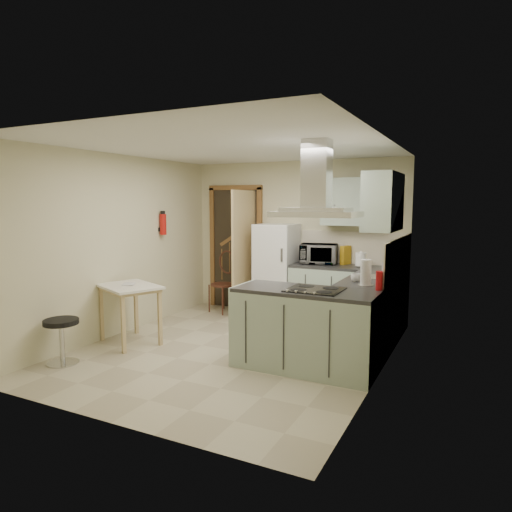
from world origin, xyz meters
The scene contains 28 objects.
floor centered at (0.00, 0.00, 0.00)m, with size 4.20×4.20×0.00m, color #B6AE8E.
ceiling centered at (0.00, 0.00, 2.50)m, with size 4.20×4.20×0.00m, color silver.
back_wall centered at (0.00, 2.10, 1.25)m, with size 3.60×3.60×0.00m, color beige.
left_wall centered at (-1.80, 0.00, 1.25)m, with size 4.20×4.20×0.00m, color beige.
right_wall centered at (1.80, 0.00, 1.25)m, with size 4.20×4.20×0.00m, color beige.
doorway centered at (-1.10, 2.07, 1.05)m, with size 1.10×0.12×2.10m, color brown.
fridge centered at (-0.20, 1.80, 0.75)m, with size 0.60×0.60×1.50m, color white.
counter_back centered at (0.66, 1.80, 0.45)m, with size 1.08×0.60×0.90m, color #9EB2A0.
counter_right centered at (1.50, 1.12, 0.45)m, with size 0.60×1.95×0.90m, color #9EB2A0.
splashback centered at (0.96, 2.09, 1.15)m, with size 1.68×0.02×0.50m, color beige.
wall_cabinet_back centered at (0.95, 1.93, 1.85)m, with size 0.85×0.35×0.70m, color #9EB2A0.
wall_cabinet_right centered at (1.62, 0.85, 1.85)m, with size 0.35×0.90×0.70m, color #9EB2A0.
peninsula centered at (1.02, -0.18, 0.45)m, with size 1.55×0.65×0.90m, color #9EB2A0.
hob centered at (1.12, -0.18, 0.91)m, with size 0.58×0.50×0.01m, color black.
extractor_hood centered at (1.12, -0.18, 1.72)m, with size 0.90×0.55×0.10m, color silver.
sink centered at (1.50, 0.95, 0.91)m, with size 0.45×0.40×0.01m, color silver.
fire_extinguisher centered at (-1.74, 0.90, 1.50)m, with size 0.10×0.10×0.32m, color #B2140F.
drop_leaf_table centered at (-1.37, -0.31, 0.39)m, with size 0.82×0.62×0.77m, color tan.
bentwood_chair centered at (-1.13, 1.69, 0.47)m, with size 0.41×0.41×0.93m, color #542E1C.
stool centered at (-1.54, -1.27, 0.26)m, with size 0.39×0.39×0.52m, color black.
microwave centered at (0.48, 1.86, 1.05)m, with size 0.55×0.37×0.30m, color black.
kettle centered at (1.15, 1.78, 1.02)m, with size 0.16×0.16×0.23m, color white.
cereal_box centered at (0.87, 1.97, 1.04)m, with size 0.08×0.19×0.28m, color #C69217.
soap_bottle centered at (1.56, 1.52, 1.00)m, with size 0.09×0.09×0.19m, color #B0AEBA.
paper_towel centered at (1.56, 0.33, 1.05)m, with size 0.12×0.12×0.31m, color silver.
cup centered at (1.39, 0.54, 0.95)m, with size 0.12×0.12×0.09m, color silver.
red_bottle centered at (1.75, 0.12, 1.00)m, with size 0.07×0.07×0.21m, color #B80F14.
book centered at (-1.47, -0.32, 0.82)m, with size 0.15×0.21×0.09m, color #A54037.
Camera 1 is at (2.71, -4.82, 1.85)m, focal length 32.00 mm.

